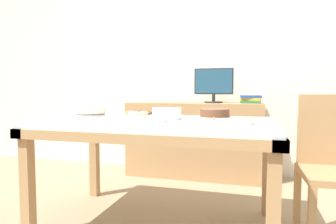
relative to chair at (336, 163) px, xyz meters
The scene contains 14 objects.
wall_back 2.10m from the chair, 125.36° to the left, with size 8.00×0.10×2.60m, color silver.
dining_table 1.14m from the chair, behind, with size 1.63×0.97×0.76m.
chair is the anchor object (origin of this frame).
sideboard 1.72m from the chair, 131.17° to the left, with size 1.49×0.44×0.83m.
computer_monitor 1.66m from the chair, 125.36° to the left, with size 0.42×0.20×0.38m.
book_stack 1.44m from the chair, 112.04° to the left, with size 0.23×0.18×0.08m.
cake_chocolate_round 0.84m from the chair, 164.49° to the left, with size 0.27×0.27×0.07m.
cake_golden_bundt 1.80m from the chair, behind, with size 0.27×0.27×0.09m.
pastry_platter 1.43m from the chair, 169.24° to the left, with size 0.32×0.32×0.04m.
plate_stack 1.12m from the chair, behind, with size 0.21×0.21×0.08m.
tealight_near_cakes 0.62m from the chair, 151.51° to the right, with size 0.04×0.04×0.04m.
tealight_right_edge 1.07m from the chair, 167.34° to the right, with size 0.04×0.04×0.04m.
tealight_near_front 0.99m from the chair, 156.36° to the left, with size 0.04×0.04×0.04m.
tealight_centre 0.77m from the chair, behind, with size 0.04×0.04×0.04m.
Camera 1 is at (0.65, -1.99, 0.96)m, focal length 32.00 mm.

